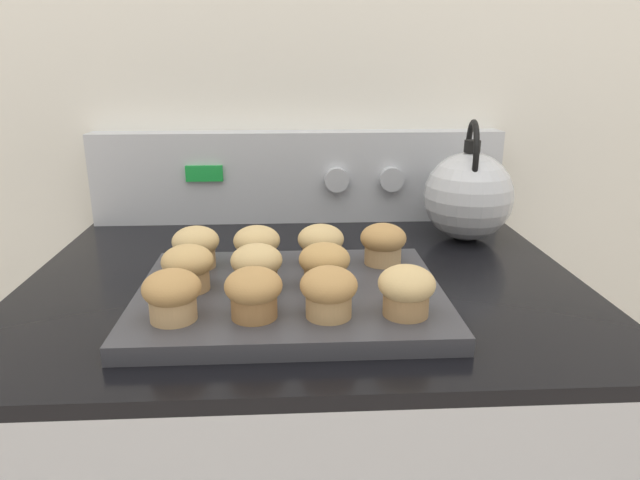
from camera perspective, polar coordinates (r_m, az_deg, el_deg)
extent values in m
cube|color=silver|center=(1.14, -2.36, 17.23)|extent=(8.00, 0.05, 2.40)
cube|color=black|center=(0.85, -1.72, -3.88)|extent=(0.79, 0.65, 0.02)
cube|color=#B7BABF|center=(1.11, -2.18, 6.37)|extent=(0.78, 0.05, 0.17)
cube|color=green|center=(1.09, -11.50, 6.54)|extent=(0.07, 0.01, 0.03)
cylinder|color=#B7BABF|center=(1.08, 1.68, 6.03)|extent=(0.05, 0.02, 0.05)
cylinder|color=#B7BABF|center=(1.09, 7.15, 6.05)|extent=(0.05, 0.02, 0.05)
cylinder|color=#B7BABF|center=(1.11, 12.45, 6.01)|extent=(0.05, 0.02, 0.05)
cube|color=#38383D|center=(0.74, -2.99, -5.61)|extent=(0.39, 0.30, 0.02)
cylinder|color=tan|center=(0.66, -14.48, -6.48)|extent=(0.05, 0.05, 0.03)
ellipsoid|color=#B2844C|center=(0.65, -14.63, -4.66)|extent=(0.07, 0.07, 0.04)
cylinder|color=olive|center=(0.65, -6.61, -6.41)|extent=(0.05, 0.05, 0.03)
ellipsoid|color=#B2844C|center=(0.64, -6.68, -4.57)|extent=(0.07, 0.07, 0.04)
cylinder|color=tan|center=(0.65, 0.87, -6.37)|extent=(0.05, 0.05, 0.03)
ellipsoid|color=#B2844C|center=(0.64, 0.88, -4.52)|extent=(0.07, 0.07, 0.04)
cylinder|color=#A37A4C|center=(0.66, 8.58, -6.15)|extent=(0.05, 0.05, 0.03)
ellipsoid|color=tan|center=(0.65, 8.67, -4.33)|extent=(0.07, 0.07, 0.04)
cylinder|color=tan|center=(0.74, -13.00, -3.72)|extent=(0.05, 0.05, 0.03)
ellipsoid|color=tan|center=(0.73, -13.12, -2.07)|extent=(0.07, 0.07, 0.04)
cylinder|color=#A37A4C|center=(0.73, -6.31, -3.70)|extent=(0.05, 0.05, 0.03)
ellipsoid|color=tan|center=(0.72, -6.37, -2.03)|extent=(0.07, 0.07, 0.04)
cylinder|color=tan|center=(0.73, 0.44, -3.61)|extent=(0.05, 0.05, 0.03)
ellipsoid|color=tan|center=(0.72, 0.45, -1.94)|extent=(0.07, 0.07, 0.04)
cylinder|color=tan|center=(0.82, -12.23, -1.61)|extent=(0.05, 0.05, 0.03)
ellipsoid|color=tan|center=(0.81, -12.34, -0.10)|extent=(0.07, 0.07, 0.04)
cylinder|color=#A37A4C|center=(0.81, -6.29, -1.57)|extent=(0.05, 0.05, 0.03)
ellipsoid|color=tan|center=(0.80, -6.35, -0.04)|extent=(0.07, 0.07, 0.04)
cylinder|color=olive|center=(0.81, 0.08, -1.42)|extent=(0.05, 0.05, 0.03)
ellipsoid|color=tan|center=(0.80, 0.09, 0.11)|extent=(0.07, 0.07, 0.04)
cylinder|color=tan|center=(0.82, 6.30, -1.31)|extent=(0.05, 0.05, 0.03)
ellipsoid|color=#B2844C|center=(0.81, 6.35, 0.20)|extent=(0.07, 0.07, 0.04)
sphere|color=silver|center=(1.02, 14.61, 4.24)|extent=(0.15, 0.15, 0.15)
cylinder|color=black|center=(1.00, 14.99, 9.04)|extent=(0.03, 0.03, 0.02)
cone|color=silver|center=(1.08, 14.24, 6.07)|extent=(0.05, 0.09, 0.07)
torus|color=black|center=(1.00, 14.92, 8.26)|extent=(0.03, 0.12, 0.12)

